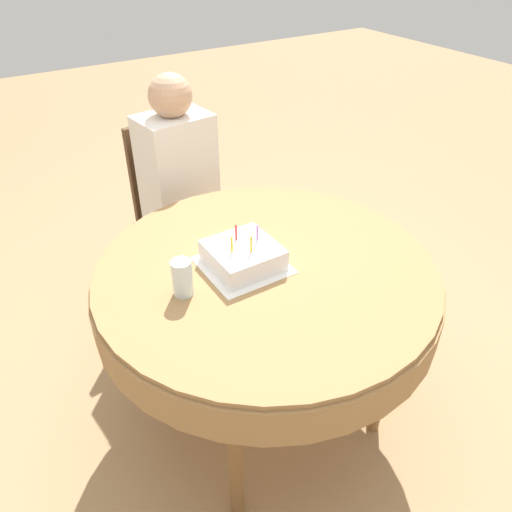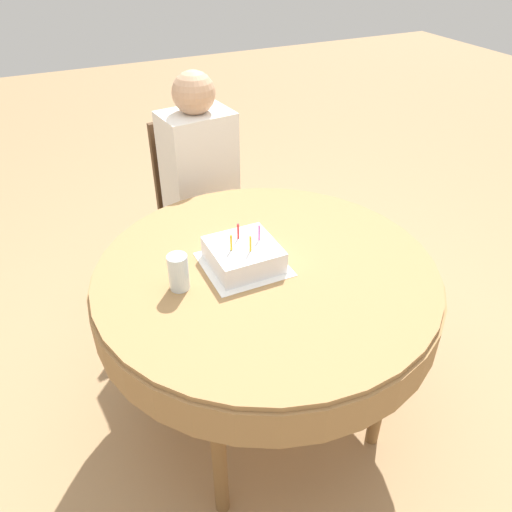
% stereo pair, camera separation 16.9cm
% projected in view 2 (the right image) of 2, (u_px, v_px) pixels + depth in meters
% --- Properties ---
extents(ground_plane, '(12.00, 12.00, 0.00)m').
position_uv_depth(ground_plane, '(264.00, 408.00, 2.16)').
color(ground_plane, '#A37F56').
extents(dining_table, '(1.21, 1.21, 0.76)m').
position_uv_depth(dining_table, '(266.00, 287.00, 1.77)').
color(dining_table, '#9E7547').
rests_on(dining_table, ground_plane).
extents(chair, '(0.41, 0.41, 0.94)m').
position_uv_depth(chair, '(196.00, 207.00, 2.59)').
color(chair, '#4C331E').
rests_on(chair, ground_plane).
extents(person, '(0.35, 0.36, 1.20)m').
position_uv_depth(person, '(201.00, 176.00, 2.40)').
color(person, tan).
rests_on(person, ground_plane).
extents(napkin, '(0.28, 0.28, 0.00)m').
position_uv_depth(napkin, '(244.00, 264.00, 1.74)').
color(napkin, white).
rests_on(napkin, dining_table).
extents(birthday_cake, '(0.23, 0.23, 0.14)m').
position_uv_depth(birthday_cake, '(243.00, 255.00, 1.71)').
color(birthday_cake, white).
rests_on(birthday_cake, dining_table).
extents(drinking_glass, '(0.07, 0.07, 0.12)m').
position_uv_depth(drinking_glass, '(178.00, 272.00, 1.59)').
color(drinking_glass, silver).
rests_on(drinking_glass, dining_table).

